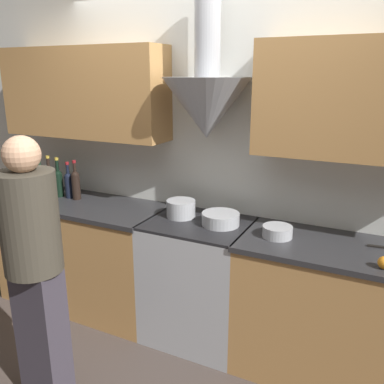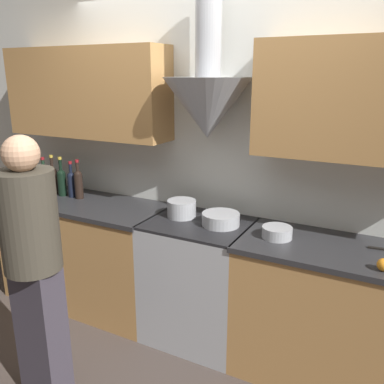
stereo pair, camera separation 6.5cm
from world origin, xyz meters
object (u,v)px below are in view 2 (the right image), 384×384
(orange_fruit, at_px, (384,265))
(stove_range, at_px, (198,280))
(wine_bottle_3, at_px, (53,179))
(wine_bottle_5, at_px, (72,183))
(wine_bottle_0, at_px, (29,175))
(wine_bottle_4, at_px, (62,181))
(saucepan, at_px, (277,232))
(mixing_bowl, at_px, (221,219))
(stock_pot, at_px, (182,209))
(wine_bottle_1, at_px, (37,177))
(wine_bottle_6, at_px, (78,183))
(person_foreground_left, at_px, (34,262))
(wine_bottle_2, at_px, (44,178))

(orange_fruit, bearing_deg, stove_range, 170.37)
(wine_bottle_3, height_order, wine_bottle_5, wine_bottle_3)
(wine_bottle_5, bearing_deg, wine_bottle_0, -178.48)
(wine_bottle_4, relative_size, saucepan, 1.75)
(wine_bottle_3, bearing_deg, mixing_bowl, -1.07)
(stock_pot, distance_m, saucepan, 0.74)
(wine_bottle_1, bearing_deg, mixing_bowl, -0.90)
(wine_bottle_4, bearing_deg, wine_bottle_0, -179.43)
(wine_bottle_3, height_order, saucepan, wine_bottle_3)
(wine_bottle_5, xyz_separation_m, wine_bottle_6, (0.08, -0.01, 0.01))
(mixing_bowl, bearing_deg, wine_bottle_1, 179.10)
(stove_range, bearing_deg, saucepan, -2.09)
(saucepan, bearing_deg, wine_bottle_0, 178.46)
(wine_bottle_0, height_order, orange_fruit, wine_bottle_0)
(wine_bottle_1, xyz_separation_m, person_foreground_left, (1.07, -1.02, -0.15))
(wine_bottle_5, relative_size, saucepan, 1.60)
(wine_bottle_3, distance_m, saucepan, 2.03)
(stock_pot, relative_size, person_foreground_left, 0.13)
(wine_bottle_6, relative_size, stock_pot, 1.57)
(orange_fruit, height_order, person_foreground_left, person_foreground_left)
(stock_pot, bearing_deg, wine_bottle_3, 179.83)
(wine_bottle_0, bearing_deg, wine_bottle_4, 0.57)
(saucepan, bearing_deg, wine_bottle_1, 178.25)
(wine_bottle_0, height_order, wine_bottle_2, wine_bottle_0)
(stove_range, height_order, wine_bottle_6, wine_bottle_6)
(wine_bottle_3, distance_m, orange_fruit, 2.68)
(wine_bottle_2, height_order, wine_bottle_3, wine_bottle_3)
(wine_bottle_2, distance_m, wine_bottle_3, 0.10)
(mixing_bowl, xyz_separation_m, person_foreground_left, (-0.74, -0.99, -0.06))
(wine_bottle_6, distance_m, mixing_bowl, 1.32)
(wine_bottle_4, distance_m, wine_bottle_5, 0.11)
(stove_range, xyz_separation_m, person_foreground_left, (-0.57, -0.97, 0.44))
(wine_bottle_3, height_order, orange_fruit, wine_bottle_3)
(mixing_bowl, bearing_deg, stove_range, -173.50)
(saucepan, distance_m, person_foreground_left, 1.49)
(wine_bottle_6, relative_size, orange_fruit, 4.76)
(wine_bottle_0, xyz_separation_m, wine_bottle_5, (0.50, 0.01, -0.02))
(wine_bottle_6, distance_m, saucepan, 1.74)
(person_foreground_left, bearing_deg, wine_bottle_0, 139.13)
(wine_bottle_1, bearing_deg, wine_bottle_4, -0.29)
(wine_bottle_6, height_order, mixing_bowl, wine_bottle_6)
(wine_bottle_1, height_order, wine_bottle_3, wine_bottle_3)
(stock_pot, bearing_deg, wine_bottle_2, -179.82)
(stock_pot, bearing_deg, stove_range, -15.42)
(wine_bottle_0, height_order, saucepan, wine_bottle_0)
(stock_pot, bearing_deg, wine_bottle_6, 179.85)
(wine_bottle_1, relative_size, wine_bottle_3, 0.92)
(stove_range, relative_size, wine_bottle_4, 2.74)
(wine_bottle_1, distance_m, person_foreground_left, 1.48)
(saucepan, bearing_deg, wine_bottle_2, 178.33)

